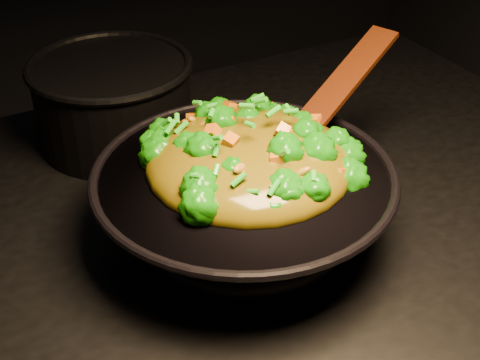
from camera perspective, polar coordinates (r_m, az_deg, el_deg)
wok at (r=0.85m, az=0.32°, el=-2.36°), size 0.40×0.40×0.10m
stir_fry at (r=0.81m, az=0.79°, el=3.89°), size 0.28×0.28×0.09m
spatula at (r=0.90m, az=7.90°, el=7.20°), size 0.25×0.13×0.11m
back_pot at (r=1.07m, az=-10.73°, el=6.57°), size 0.29×0.29×0.14m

